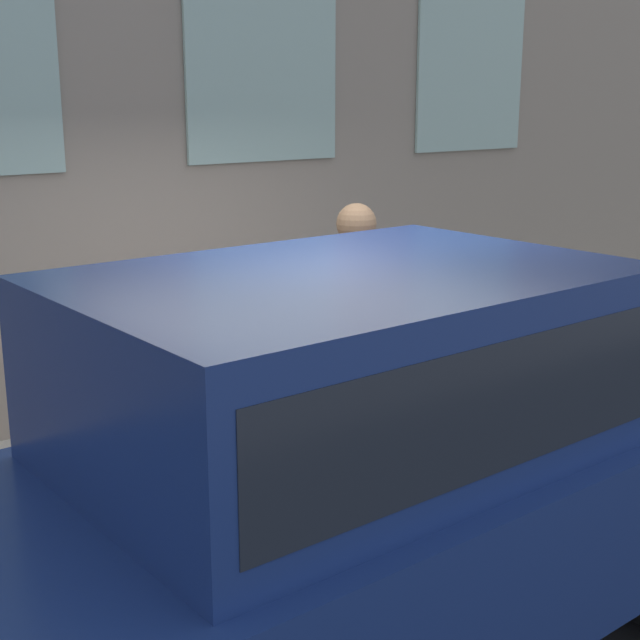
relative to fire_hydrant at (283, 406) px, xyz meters
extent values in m
plane|color=#2D2D30|center=(-0.61, 0.19, -0.61)|extent=(80.00, 80.00, 0.00)
cube|color=#A8A093|center=(0.54, 0.19, -0.53)|extent=(2.30, 60.00, 0.17)
cube|color=#9EBCB2|center=(1.67, -3.58, 2.52)|extent=(0.03, 1.50, 2.08)
cube|color=#9EBCB2|center=(1.67, -1.07, 2.52)|extent=(0.03, 1.50, 2.08)
cylinder|color=red|center=(0.00, 0.00, -0.43)|extent=(0.37, 0.37, 0.04)
cylinder|color=red|center=(0.00, 0.00, -0.09)|extent=(0.28, 0.28, 0.72)
sphere|color=maroon|center=(0.00, 0.00, 0.28)|extent=(0.29, 0.29, 0.29)
cylinder|color=black|center=(0.00, 0.00, 0.36)|extent=(0.10, 0.10, 0.12)
cylinder|color=red|center=(0.00, -0.19, 0.00)|extent=(0.09, 0.10, 0.09)
cylinder|color=red|center=(0.00, 0.19, 0.00)|extent=(0.09, 0.10, 0.09)
cylinder|color=#998466|center=(-0.02, -0.69, -0.03)|extent=(0.12, 0.12, 0.84)
cylinder|color=#998466|center=(0.15, -0.69, -0.03)|extent=(0.12, 0.12, 0.84)
cube|color=#72288C|center=(0.06, -0.69, 0.70)|extent=(0.23, 0.16, 0.63)
cylinder|color=#72288C|center=(-0.10, -0.69, 0.72)|extent=(0.10, 0.10, 0.60)
cylinder|color=#72288C|center=(0.23, -0.69, 0.72)|extent=(0.10, 0.10, 0.60)
sphere|color=#8C6647|center=(0.06, -0.69, 1.16)|extent=(0.28, 0.28, 0.28)
cylinder|color=black|center=(-0.96, -0.58, -0.25)|extent=(0.24, 0.74, 0.74)
cube|color=navy|center=(-1.76, 0.95, 0.13)|extent=(1.83, 4.94, 0.76)
cube|color=navy|center=(-1.76, 0.95, 0.91)|extent=(1.61, 2.37, 0.79)
cube|color=#1E232D|center=(-1.76, 0.95, 0.91)|extent=(1.62, 2.18, 0.50)
camera|label=1|loc=(-4.54, 3.32, 2.01)|focal=50.00mm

